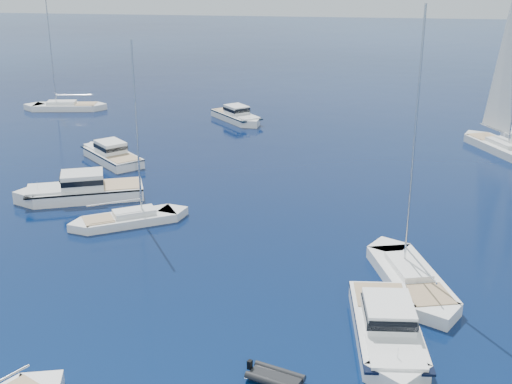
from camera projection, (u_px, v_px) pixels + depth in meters
motor_cruiser_right at (387, 342)px, 35.12m from camera, size 4.31×11.10×2.85m
motor_cruiser_centre at (81, 199)px, 55.52m from camera, size 11.74×7.31×2.96m
motor_cruiser_far_l at (111, 160)px, 65.85m from camera, size 9.01×8.99×2.56m
motor_cruiser_horizon at (237, 121)px, 81.30m from camera, size 8.17×8.90×2.43m
sailboat_mid_r at (410, 284)px, 41.24m from camera, size 6.29×12.22×17.39m
sailboat_centre at (130, 223)px, 50.56m from camera, size 9.58×7.21×14.24m
sailboat_sails_r at (500, 151)px, 69.04m from camera, size 7.99×12.34×17.85m
sailboat_far_l at (66, 110)px, 87.26m from camera, size 11.70×4.74×16.73m
tender_grey_near at (275, 382)px, 31.83m from camera, size 3.16×2.46×0.95m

